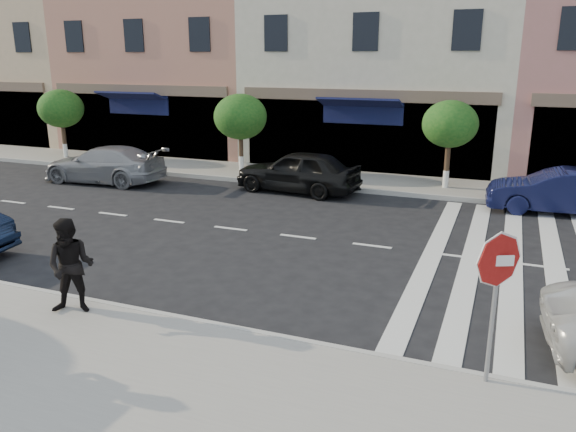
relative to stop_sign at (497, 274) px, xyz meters
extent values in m
plane|color=black|center=(-4.99, 1.67, -1.79)|extent=(120.00, 120.00, 0.00)
cube|color=gray|center=(-4.99, -2.08, -1.72)|extent=(60.00, 4.50, 0.15)
cube|color=gray|center=(-4.99, 12.67, -1.72)|extent=(60.00, 3.00, 0.15)
cube|color=#D4AF88|center=(-26.99, 18.67, 4.21)|extent=(12.00, 9.00, 12.00)
cube|color=#B87660|center=(-15.99, 18.67, 5.21)|extent=(10.00, 9.00, 14.00)
cube|color=beige|center=(-5.49, 18.67, 3.71)|extent=(11.00, 9.00, 11.00)
cylinder|color=#473323|center=(-18.99, 12.47, -0.82)|extent=(0.18, 0.18, 1.65)
cylinder|color=silver|center=(-18.99, 12.47, -1.34)|extent=(0.20, 0.20, 0.60)
ellipsoid|color=#154914|center=(-18.99, 12.47, 0.56)|extent=(2.00, 2.00, 1.70)
cylinder|color=#473323|center=(-9.99, 12.47, -0.84)|extent=(0.18, 0.18, 1.60)
cylinder|color=silver|center=(-9.99, 12.47, -1.34)|extent=(0.20, 0.20, 0.60)
ellipsoid|color=#154914|center=(-9.99, 12.47, 0.53)|extent=(2.10, 2.10, 1.79)
cylinder|color=#473323|center=(-1.99, 12.47, -0.79)|extent=(0.18, 0.18, 1.71)
cylinder|color=silver|center=(-1.99, 12.47, -1.34)|extent=(0.20, 0.20, 0.60)
ellipsoid|color=#154914|center=(-1.99, 12.47, 0.59)|extent=(1.90, 1.90, 1.62)
cylinder|color=gray|center=(0.00, 0.02, -0.63)|extent=(0.09, 0.09, 2.02)
cylinder|color=white|center=(0.00, 0.01, 0.20)|extent=(0.73, 0.34, 0.79)
cylinder|color=#9E1411|center=(0.00, -0.01, 0.20)|extent=(0.68, 0.33, 0.74)
cube|color=white|center=(0.00, -0.04, 0.20)|extent=(0.38, 0.19, 0.15)
imported|color=black|center=(-7.03, -0.33, -0.77)|extent=(1.03, 0.93, 1.74)
imported|color=gray|center=(-14.16, 9.27, -1.10)|extent=(4.81, 2.14, 1.37)
imported|color=black|center=(-6.81, 10.47, -1.05)|extent=(4.51, 2.16, 1.49)
imported|color=black|center=(1.51, 10.77, -1.11)|extent=(4.22, 1.75, 1.36)
camera|label=1|loc=(-0.02, -7.57, 2.80)|focal=35.00mm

